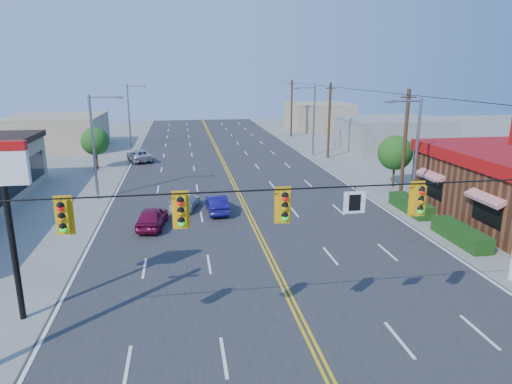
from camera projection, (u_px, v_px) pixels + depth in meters
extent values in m
plane|color=gray|center=(314.00, 350.00, 16.35)|extent=(160.00, 160.00, 0.00)
cube|color=#2D2D30|center=(241.00, 199.00, 35.41)|extent=(20.00, 120.00, 0.06)
cylinder|color=black|center=(320.00, 188.00, 14.80)|extent=(24.00, 0.05, 0.05)
cube|color=white|center=(354.00, 202.00, 15.13)|extent=(0.75, 0.04, 0.75)
cube|color=#D89E0C|center=(63.00, 217.00, 13.69)|extent=(0.55, 0.34, 1.25)
cube|color=#D89E0C|center=(181.00, 211.00, 14.24)|extent=(0.55, 0.34, 1.25)
cube|color=#D89E0C|center=(284.00, 206.00, 14.76)|extent=(0.55, 0.34, 1.25)
cube|color=#D89E0C|center=(419.00, 200.00, 15.50)|extent=(0.55, 0.34, 1.25)
cube|color=#194214|center=(433.00, 218.00, 29.48)|extent=(1.20, 9.00, 0.90)
cylinder|color=black|center=(13.00, 249.00, 17.66)|extent=(0.24, 0.24, 6.00)
cube|color=white|center=(2.00, 168.00, 16.84)|extent=(1.90, 0.30, 1.30)
cylinder|color=gray|center=(416.00, 159.00, 30.39)|extent=(0.20, 0.20, 8.00)
cylinder|color=gray|center=(405.00, 101.00, 29.24)|extent=(2.20, 0.12, 0.12)
cube|color=gray|center=(389.00, 102.00, 29.08)|extent=(0.50, 0.25, 0.15)
cylinder|color=gray|center=(314.00, 121.00, 53.28)|extent=(0.20, 0.20, 8.00)
cylinder|color=gray|center=(306.00, 88.00, 52.13)|extent=(2.20, 0.12, 0.12)
cube|color=gray|center=(296.00, 88.00, 51.97)|extent=(0.50, 0.25, 0.15)
cylinder|color=gray|center=(94.00, 148.00, 34.57)|extent=(0.20, 0.20, 8.00)
cylinder|color=gray|center=(104.00, 97.00, 33.76)|extent=(2.20, 0.12, 0.12)
cube|color=gray|center=(120.00, 98.00, 33.95)|extent=(0.50, 0.25, 0.15)
cylinder|color=gray|center=(129.00, 116.00, 59.36)|extent=(0.20, 0.20, 8.00)
cylinder|color=gray|center=(136.00, 86.00, 58.55)|extent=(2.20, 0.12, 0.12)
cube|color=gray|center=(145.00, 86.00, 58.74)|extent=(0.50, 0.25, 0.15)
cylinder|color=#47301E|center=(404.00, 146.00, 34.34)|extent=(0.28, 0.28, 8.40)
cylinder|color=#47301E|center=(329.00, 121.00, 51.51)|extent=(0.28, 0.28, 8.40)
cylinder|color=#47301E|center=(292.00, 108.00, 68.67)|extent=(0.28, 0.28, 8.40)
cylinder|color=#47301E|center=(394.00, 175.00, 39.17)|extent=(0.20, 0.20, 2.10)
sphere|color=#235B19|center=(395.00, 153.00, 38.68)|extent=(2.94, 2.94, 2.94)
cylinder|color=#47301E|center=(97.00, 159.00, 46.47)|extent=(0.20, 0.20, 2.00)
sphere|color=#235B19|center=(95.00, 141.00, 46.00)|extent=(2.80, 2.80, 2.80)
cube|color=gray|center=(393.00, 134.00, 57.42)|extent=(12.00, 10.00, 4.00)
cube|color=tan|center=(58.00, 132.00, 58.44)|extent=(11.00, 12.00, 4.20)
cube|color=tan|center=(319.00, 116.00, 77.88)|extent=(10.00, 10.00, 4.40)
imported|color=maroon|center=(152.00, 218.00, 28.81)|extent=(2.10, 4.07, 1.32)
imported|color=navy|center=(217.00, 204.00, 31.90)|extent=(1.49, 3.84, 1.25)
imported|color=silver|center=(185.00, 202.00, 32.72)|extent=(2.46, 4.12, 1.12)
imported|color=#BBBBC1|center=(140.00, 156.00, 50.02)|extent=(3.43, 5.06, 1.29)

